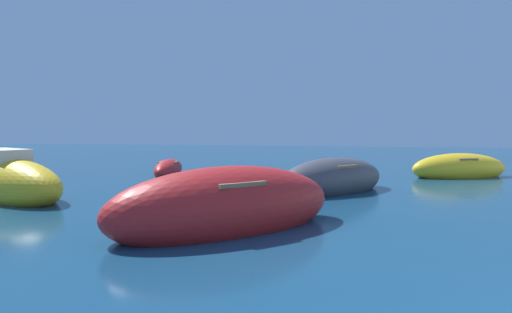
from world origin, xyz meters
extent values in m
ellipsoid|color=gold|center=(1.94, 14.37, 0.35)|extent=(4.43, 2.93, 1.27)
cube|color=brown|center=(1.94, 14.37, 0.77)|extent=(1.21, 1.36, 0.08)
ellipsoid|color=#B21E1E|center=(-5.19, 4.26, 0.45)|extent=(4.90, 4.73, 1.65)
cube|color=brown|center=(-5.19, 4.26, 0.99)|extent=(1.73, 1.75, 0.08)
ellipsoid|color=#3F3F47|center=(-3.12, 9.50, 0.39)|extent=(4.02, 4.20, 1.41)
cube|color=brown|center=(-3.12, 9.50, 0.85)|extent=(1.50, 1.47, 0.08)
ellipsoid|color=gold|center=(-12.29, 6.41, 0.42)|extent=(5.13, 3.48, 1.51)
cube|color=beige|center=(-12.64, 6.56, 1.14)|extent=(2.00, 1.56, 0.55)
ellipsoid|color=#B21E1E|center=(-10.13, 12.70, 0.24)|extent=(1.48, 3.26, 0.86)
cube|color=brown|center=(-10.13, 12.70, 0.54)|extent=(0.86, 0.75, 0.08)
camera|label=1|loc=(-3.00, -3.58, 2.08)|focal=28.46mm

